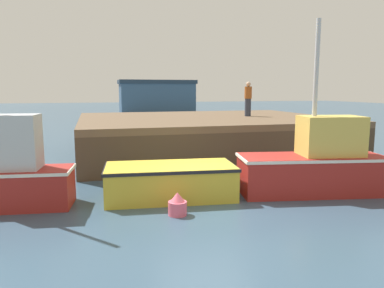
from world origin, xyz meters
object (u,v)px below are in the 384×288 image
fishing_boat_near_left (1,176)px  fishing_boat_mid (316,164)px  rowboat (337,170)px  fishing_boat_near_right (170,180)px  mooring_buoy_foreground (177,205)px  dockworker (248,99)px

fishing_boat_near_left → fishing_boat_mid: bearing=-5.9°
rowboat → fishing_boat_near_left: bearing=-175.7°
rowboat → fishing_boat_mid: bearing=-140.2°
fishing_boat_near_right → mooring_buoy_foreground: 1.41m
rowboat → dockworker: 6.12m
fishing_boat_near_left → rowboat: bearing=4.3°
rowboat → mooring_buoy_foreground: 6.57m
fishing_boat_near_left → mooring_buoy_foreground: bearing=-22.0°
fishing_boat_near_left → rowboat: size_ratio=2.80×
dockworker → mooring_buoy_foreground: bearing=-123.3°
fishing_boat_near_left → fishing_boat_near_right: size_ratio=1.51×
fishing_boat_near_right → mooring_buoy_foreground: (-0.12, -1.39, -0.24)m
fishing_boat_near_right → dockworker: 8.64m
fishing_boat_mid → rowboat: fishing_boat_mid is taller
fishing_boat_near_left → fishing_boat_mid: 8.27m
fishing_boat_near_left → fishing_boat_near_right: fishing_boat_near_left is taller
fishing_boat_near_left → mooring_buoy_foreground: 4.42m
fishing_boat_near_left → fishing_boat_near_right: (4.18, -0.25, -0.32)m
dockworker → rowboat: bearing=-81.6°
fishing_boat_mid → rowboat: bearing=39.8°
fishing_boat_near_left → dockworker: bearing=34.4°
fishing_boat_near_left → fishing_boat_mid: (8.23, -0.85, 0.02)m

